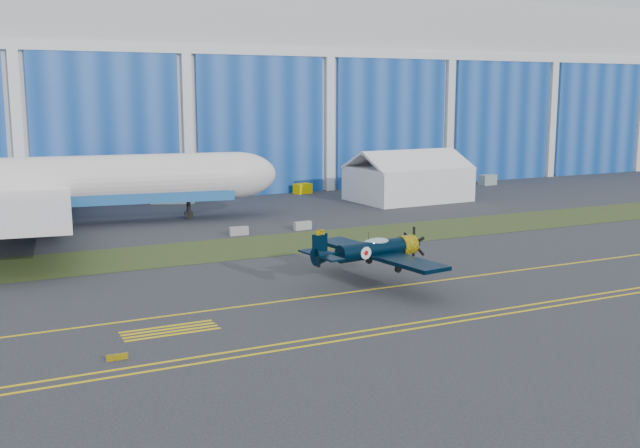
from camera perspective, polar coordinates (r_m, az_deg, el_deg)
name	(u,v)px	position (r m, az deg, el deg)	size (l,w,h in m)	color
ground	(359,273)	(61.84, 3.02, -3.76)	(260.00, 260.00, 0.00)	#313238
grass_median	(291,243)	(74.09, -2.24, -1.45)	(260.00, 10.00, 0.02)	#475128
hangar	(148,92)	(127.69, -12.96, 9.81)	(220.00, 45.70, 30.00)	silver
taxiway_centreline	(391,287)	(57.65, 5.43, -4.79)	(200.00, 0.20, 0.02)	yellow
edge_line_near	(467,320)	(50.11, 11.14, -7.20)	(80.00, 0.20, 0.02)	yellow
edge_line_far	(458,316)	(50.88, 10.46, -6.92)	(80.00, 0.20, 0.02)	yellow
hold_short_ladder	(170,330)	(48.07, -11.36, -7.95)	(6.00, 2.40, 0.02)	yellow
guard_board_left	(117,357)	(43.60, -15.20, -9.76)	(1.20, 0.15, 0.35)	yellow
warbird	(372,250)	(57.29, 3.95, -1.98)	(12.97, 14.96, 4.02)	black
jetliner	(24,127)	(87.80, -21.61, 6.89)	(69.61, 61.31, 22.06)	white
tent	(408,175)	(104.20, 6.72, 3.73)	(15.75, 11.90, 7.07)	white
shipping_container	(173,194)	(103.09, -11.14, 2.27)	(5.76, 2.30, 2.50)	silver
tug	(303,189)	(110.92, -1.33, 2.72)	(2.54, 1.59, 1.48)	#E9CF00
gse_box	(488,180)	(124.40, 12.66, 3.31)	(2.80, 1.50, 1.68)	gray
barrier_a	(239,231)	(78.55, -6.20, -0.53)	(2.00, 0.60, 0.90)	gray
barrier_b	(303,226)	(81.27, -1.33, -0.13)	(2.00, 0.60, 0.90)	#999E99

